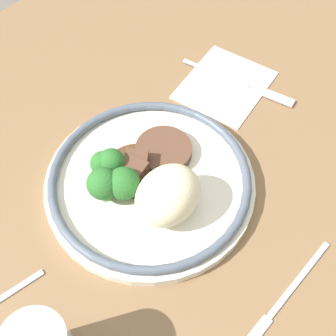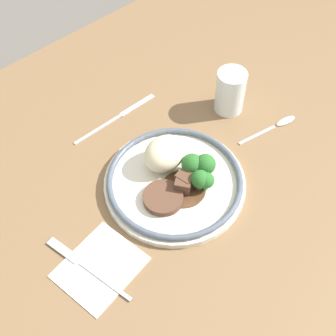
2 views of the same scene
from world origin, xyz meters
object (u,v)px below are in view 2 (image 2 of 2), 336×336
at_px(plate, 175,177).
at_px(juice_glass, 230,93).
at_px(spoon, 279,124).
at_px(knife, 119,117).
at_px(fork, 81,263).

xyz_separation_m(plate, juice_glass, (0.23, 0.07, 0.02)).
relative_size(plate, spoon, 1.84).
relative_size(plate, knife, 1.27).
height_order(juice_glass, knife, juice_glass).
distance_m(plate, knife, 0.22).
distance_m(juice_glass, fork, 0.48).
height_order(knife, spoon, spoon).
bearing_deg(plate, juice_glass, 17.68).
relative_size(juice_glass, fork, 0.53).
bearing_deg(spoon, knife, 145.10).
height_order(plate, knife, plate).
bearing_deg(plate, fork, -176.45).
bearing_deg(juice_glass, spoon, -68.11).
xyz_separation_m(plate, knife, (0.03, 0.22, -0.02)).
bearing_deg(plate, spoon, -7.70).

